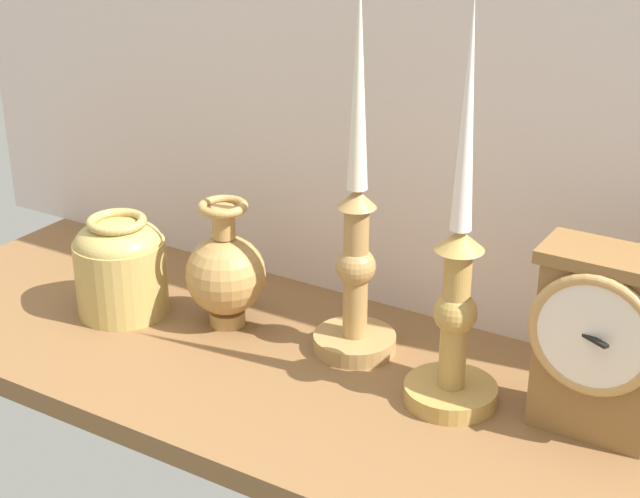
{
  "coord_description": "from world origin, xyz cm",
  "views": [
    {
      "loc": [
        50.14,
        -74.68,
        52.11
      ],
      "look_at": [
        4.1,
        0.0,
        14.0
      ],
      "focal_mm": 54.95,
      "sensor_mm": 36.0,
      "label": 1
    }
  ],
  "objects_px": {
    "brass_vase_bulbous": "(226,272)",
    "brass_vase_jar": "(123,262)",
    "mantel_clock": "(600,341)",
    "candlestick_tall_left": "(456,301)",
    "candlestick_tall_center": "(356,251)"
  },
  "relations": [
    {
      "from": "mantel_clock",
      "to": "candlestick_tall_center",
      "type": "xyz_separation_m",
      "value": [
        -0.26,
        0.02,
        0.02
      ]
    },
    {
      "from": "mantel_clock",
      "to": "candlestick_tall_center",
      "type": "relative_size",
      "value": 0.45
    },
    {
      "from": "mantel_clock",
      "to": "brass_vase_jar",
      "type": "relative_size",
      "value": 1.53
    },
    {
      "from": "candlestick_tall_center",
      "to": "brass_vase_bulbous",
      "type": "relative_size",
      "value": 2.72
    },
    {
      "from": "mantel_clock",
      "to": "candlestick_tall_center",
      "type": "bearing_deg",
      "value": 176.5
    },
    {
      "from": "candlestick_tall_center",
      "to": "brass_vase_jar",
      "type": "xyz_separation_m",
      "value": [
        -0.27,
        -0.06,
        -0.06
      ]
    },
    {
      "from": "brass_vase_bulbous",
      "to": "brass_vase_jar",
      "type": "distance_m",
      "value": 0.13
    },
    {
      "from": "mantel_clock",
      "to": "candlestick_tall_left",
      "type": "height_order",
      "value": "candlestick_tall_left"
    },
    {
      "from": "brass_vase_bulbous",
      "to": "brass_vase_jar",
      "type": "height_order",
      "value": "brass_vase_bulbous"
    },
    {
      "from": "brass_vase_bulbous",
      "to": "mantel_clock",
      "type": "bearing_deg",
      "value": 1.07
    },
    {
      "from": "brass_vase_bulbous",
      "to": "brass_vase_jar",
      "type": "relative_size",
      "value": 1.26
    },
    {
      "from": "mantel_clock",
      "to": "brass_vase_jar",
      "type": "xyz_separation_m",
      "value": [
        -0.54,
        -0.04,
        -0.03
      ]
    },
    {
      "from": "candlestick_tall_center",
      "to": "brass_vase_jar",
      "type": "height_order",
      "value": "candlestick_tall_center"
    },
    {
      "from": "candlestick_tall_left",
      "to": "candlestick_tall_center",
      "type": "bearing_deg",
      "value": 163.03
    },
    {
      "from": "mantel_clock",
      "to": "candlestick_tall_left",
      "type": "bearing_deg",
      "value": -169.65
    }
  ]
}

